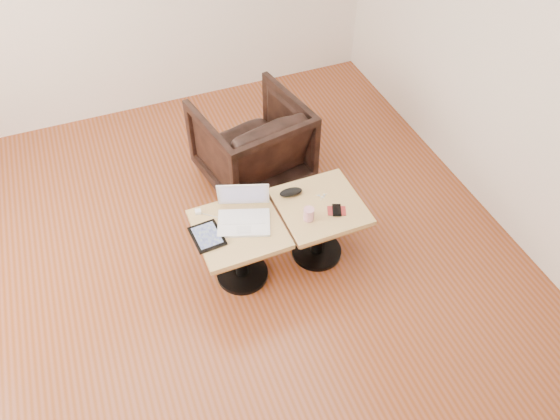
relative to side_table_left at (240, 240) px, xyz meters
name	(u,v)px	position (x,y,z in m)	size (l,w,h in m)	color
room_shell	(187,127)	(-0.22, 0.05, 0.97)	(4.52, 4.52, 2.71)	brown
side_table_left	(240,240)	(0.00, 0.00, 0.00)	(0.57, 0.57, 0.51)	black
side_table_right	(319,217)	(0.58, -0.01, 0.00)	(0.56, 0.56, 0.51)	black
laptop	(244,214)	(0.06, 0.06, 0.18)	(0.42, 0.39, 0.24)	white
tablet	(207,236)	(-0.21, -0.01, 0.14)	(0.21, 0.25, 0.02)	black
charging_adapter	(198,212)	(-0.21, 0.22, 0.14)	(0.04, 0.04, 0.02)	white
glasses_case	(291,192)	(0.43, 0.15, 0.15)	(0.16, 0.07, 0.05)	black
striped_cup	(309,214)	(0.45, -0.10, 0.17)	(0.07, 0.07, 0.09)	#D6436D
earbuds_tangle	(322,196)	(0.62, 0.06, 0.13)	(0.07, 0.05, 0.01)	white
phone_on_sleeve	(337,210)	(0.66, -0.10, 0.13)	(0.15, 0.12, 0.02)	maroon
armchair	(252,143)	(0.42, 0.95, -0.02)	(0.78, 0.80, 0.73)	black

